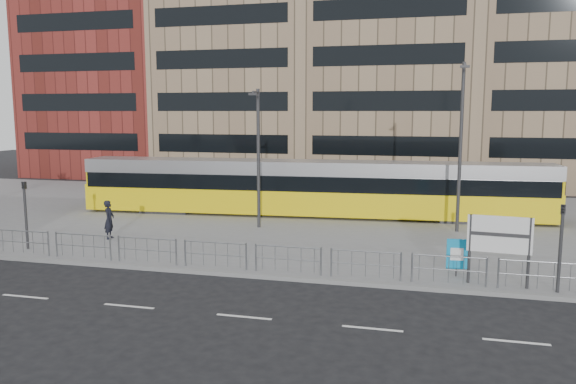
% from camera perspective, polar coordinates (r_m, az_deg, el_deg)
% --- Properties ---
extents(ground, '(120.00, 120.00, 0.00)m').
position_cam_1_polar(ground, '(22.27, -6.14, -8.51)').
color(ground, black).
rests_on(ground, ground).
extents(plaza, '(64.00, 24.00, 0.15)m').
position_cam_1_polar(plaza, '(33.45, 0.93, -2.67)').
color(plaza, slate).
rests_on(plaza, ground).
extents(kerb, '(64.00, 0.25, 0.17)m').
position_cam_1_polar(kerb, '(22.29, -6.10, -8.29)').
color(kerb, gray).
rests_on(kerb, ground).
extents(building_row, '(70.40, 18.40, 31.20)m').
position_cam_1_polar(building_row, '(54.98, 8.03, 14.95)').
color(building_row, maroon).
rests_on(building_row, ground).
extents(pedestrian_barrier, '(32.07, 0.07, 1.10)m').
position_cam_1_polar(pedestrian_barrier, '(21.89, -0.77, -6.10)').
color(pedestrian_barrier, gray).
rests_on(pedestrian_barrier, plaza).
extents(road_markings, '(62.00, 0.12, 0.01)m').
position_cam_1_polar(road_markings, '(18.38, -7.51, -12.18)').
color(road_markings, white).
rests_on(road_markings, ground).
extents(tram, '(28.08, 4.59, 3.30)m').
position_cam_1_polar(tram, '(33.77, 2.31, 0.40)').
color(tram, yellow).
rests_on(tram, plaza).
extents(station_sign, '(2.22, 0.31, 2.55)m').
position_cam_1_polar(station_sign, '(21.44, 20.69, -4.37)').
color(station_sign, '#2D2D30').
rests_on(station_sign, plaza).
extents(ad_panel, '(0.78, 0.13, 1.45)m').
position_cam_1_polar(ad_panel, '(22.35, 16.78, -6.11)').
color(ad_panel, '#2D2D30').
rests_on(ad_panel, plaza).
extents(pedestrian, '(0.59, 0.78, 1.91)m').
position_cam_1_polar(pedestrian, '(29.00, -17.70, -2.69)').
color(pedestrian, black).
rests_on(pedestrian, plaza).
extents(traffic_light_west, '(0.20, 0.23, 3.10)m').
position_cam_1_polar(traffic_light_west, '(28.06, -25.14, -1.32)').
color(traffic_light_west, '#2D2D30').
rests_on(traffic_light_west, plaza).
extents(traffic_light_east, '(0.21, 0.24, 3.10)m').
position_cam_1_polar(traffic_light_east, '(21.44, 26.01, -4.11)').
color(traffic_light_east, '#2D2D30').
rests_on(traffic_light_east, plaza).
extents(lamp_post_west, '(0.45, 1.04, 7.41)m').
position_cam_1_polar(lamp_post_west, '(29.94, -3.06, 4.04)').
color(lamp_post_west, '#2D2D30').
rests_on(lamp_post_west, plaza).
extents(lamp_post_east, '(0.45, 1.04, 8.70)m').
position_cam_1_polar(lamp_post_east, '(30.10, 17.14, 4.97)').
color(lamp_post_east, '#2D2D30').
rests_on(lamp_post_east, plaza).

